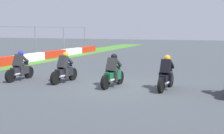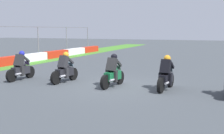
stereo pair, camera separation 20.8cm
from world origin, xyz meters
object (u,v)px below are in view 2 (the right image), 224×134
object	(u,v)px
rider_lane_b	(166,76)
rider_lane_e	(21,68)
rider_lane_d	(65,70)
rider_lane_c	(113,73)

from	to	relation	value
rider_lane_b	rider_lane_e	distance (m)	7.48
rider_lane_d	rider_lane_b	bearing A→B (deg)	-83.15
rider_lane_b	rider_lane_d	world-z (taller)	same
rider_lane_c	rider_lane_e	size ratio (longest dim) A/B	1.00
rider_lane_d	rider_lane_e	world-z (taller)	same
rider_lane_c	rider_lane_d	bearing A→B (deg)	93.63
rider_lane_c	rider_lane_e	xyz separation A→B (m)	(-0.14, 5.08, 0.00)
rider_lane_c	rider_lane_d	distance (m)	2.62
rider_lane_d	rider_lane_e	size ratio (longest dim) A/B	1.00
rider_lane_c	rider_lane_d	xyz separation A→B (m)	(0.14, 2.62, 0.00)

